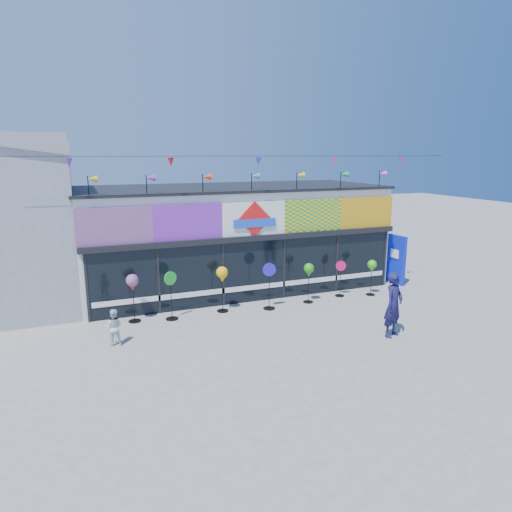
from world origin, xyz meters
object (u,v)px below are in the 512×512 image
spinner_2 (222,276)px  spinner_4 (309,271)px  spinner_5 (340,278)px  child (114,327)px  spinner_3 (269,285)px  adult_man (394,305)px  spinner_6 (372,267)px  spinner_1 (171,294)px  spinner_0 (132,284)px  blue_sign (396,259)px

spinner_2 → spinner_4: (3.24, -0.22, -0.10)m
spinner_5 → child: size_ratio=1.32×
spinner_3 → adult_man: 4.39m
spinner_6 → spinner_4: bearing=178.0°
spinner_1 → spinner_4: bearing=-1.2°
spinner_6 → child: 9.78m
spinner_0 → spinner_3: 4.64m
spinner_2 → adult_man: adult_man is taller
child → adult_man: bearing=175.6°
spinner_0 → spinner_5: bearing=-0.8°
spinner_3 → spinner_0: bearing=174.1°
blue_sign → spinner_5: blue_sign is taller
spinner_3 → spinner_6: 4.33m
spinner_3 → adult_man: bearing=-55.8°
blue_sign → spinner_1: 9.72m
adult_man → child: adult_man is taller
blue_sign → spinner_0: bearing=179.1°
spinner_4 → child: bearing=-169.2°
spinner_0 → adult_man: (7.06, -4.11, -0.30)m
spinner_3 → spinner_5: size_ratio=1.19×
spinner_0 → child: size_ratio=1.51×
spinner_0 → spinner_2: (2.99, -0.12, 0.00)m
spinner_0 → adult_man: 8.18m
spinner_1 → spinner_4: 5.06m
blue_sign → spinner_3: blue_sign is taller
spinner_1 → blue_sign: bearing=4.9°
spinner_6 → child: spinner_6 is taller
spinner_1 → spinner_3: 3.42m
spinner_2 → child: size_ratio=1.51×
spinner_4 → spinner_3: bearing=-175.4°
spinner_3 → spinner_4: size_ratio=1.12×
spinner_1 → spinner_6: 7.74m
spinner_0 → child: (-0.77, -1.67, -0.75)m
spinner_0 → spinner_1: 1.28m
blue_sign → child: bearing=-173.0°
child → spinner_5: bearing=-156.7°
spinner_0 → adult_man: bearing=-30.2°
child → spinner_3: bearing=-154.5°
spinner_4 → spinner_5: size_ratio=1.06×
spinner_6 → spinner_5: bearing=164.6°
spinner_5 → spinner_6: 1.29m
spinner_2 → child: 4.13m
spinner_2 → spinner_6: 5.94m
blue_sign → spinner_3: bearing=-174.3°
blue_sign → spinner_4: size_ratio=1.39×
spinner_2 → spinner_6: bearing=-3.1°
blue_sign → spinner_6: size_ratio=1.47×
blue_sign → adult_man: bearing=-133.0°
spinner_1 → spinner_0: bearing=168.5°
spinner_1 → spinner_6: size_ratio=1.17×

